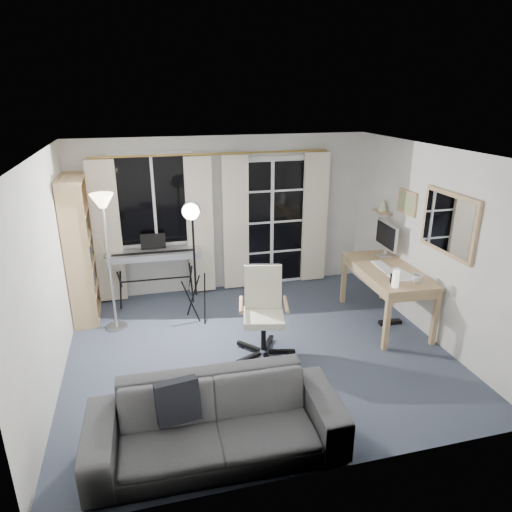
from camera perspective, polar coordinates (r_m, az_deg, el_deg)
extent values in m
cube|color=#3C4457|center=(5.76, 0.11, -11.65)|extent=(4.50, 4.00, 0.02)
cube|color=white|center=(6.90, -12.66, 6.83)|extent=(1.20, 0.06, 1.40)
cube|color=black|center=(6.87, -12.65, 6.78)|extent=(1.10, 0.02, 1.30)
cube|color=white|center=(6.86, -12.64, 6.76)|extent=(0.04, 0.03, 1.30)
cube|color=white|center=(7.29, 1.91, 4.15)|extent=(1.32, 0.06, 2.11)
cube|color=black|center=(7.19, -0.33, 3.92)|extent=(0.55, 0.02, 1.95)
cube|color=black|center=(7.35, 4.22, 4.24)|extent=(0.55, 0.02, 1.95)
cube|color=white|center=(7.25, 2.00, 4.06)|extent=(0.05, 0.04, 2.05)
cube|color=white|center=(7.40, 1.95, 0.52)|extent=(1.15, 0.03, 0.03)
cube|color=white|center=(7.25, 2.00, 4.25)|extent=(1.15, 0.03, 0.03)
cube|color=white|center=(7.13, 2.05, 8.13)|extent=(1.15, 0.03, 0.03)
cylinder|color=gold|center=(6.79, -5.28, 12.60)|extent=(3.50, 0.03, 0.03)
cube|color=#FAE9CC|center=(6.92, -18.15, 2.75)|extent=(0.40, 0.07, 2.10)
cube|color=#FAE9CC|center=(6.95, -7.01, 3.69)|extent=(0.40, 0.07, 2.10)
cube|color=#FAE9CC|center=(7.04, -2.56, 4.03)|extent=(0.40, 0.07, 2.10)
cube|color=#FAE9CC|center=(7.41, 7.35, 4.69)|extent=(0.40, 0.07, 2.10)
cube|color=tan|center=(6.21, -21.42, -0.49)|extent=(0.32, 0.04, 1.97)
cube|color=tan|center=(7.05, -20.88, 1.94)|extent=(0.32, 0.04, 1.97)
cube|color=tan|center=(6.64, -22.35, 0.69)|extent=(0.05, 0.89, 1.97)
cube|color=tan|center=(6.98, -20.16, -6.64)|extent=(0.34, 0.90, 0.02)
cube|color=tan|center=(6.83, -20.52, -3.89)|extent=(0.34, 0.90, 0.02)
cube|color=tan|center=(6.70, -20.90, -0.95)|extent=(0.34, 0.90, 0.02)
cube|color=tan|center=(6.58, -21.30, 2.10)|extent=(0.34, 0.90, 0.02)
cube|color=tan|center=(6.49, -21.71, 5.26)|extent=(0.34, 0.90, 0.02)
cube|color=tan|center=(6.40, -22.20, 8.92)|extent=(0.34, 0.90, 0.02)
cube|color=white|center=(6.44, -20.69, -4.01)|extent=(0.22, 0.06, 0.25)
cube|color=olive|center=(6.54, -20.61, -3.89)|extent=(0.22, 0.05, 0.20)
cube|color=#373737|center=(6.61, -20.58, -3.51)|extent=(0.22, 0.04, 0.23)
cube|color=olive|center=(6.67, -20.57, -3.00)|extent=(0.22, 0.04, 0.29)
cube|color=white|center=(6.75, -20.50, -3.01)|extent=(0.22, 0.06, 0.23)
cube|color=brown|center=(6.83, -20.46, -2.69)|extent=(0.22, 0.04, 0.24)
cube|color=teal|center=(6.90, -20.42, -2.44)|extent=(0.22, 0.05, 0.24)
cube|color=olive|center=(6.98, -20.37, -2.23)|extent=(0.22, 0.04, 0.23)
cube|color=brown|center=(7.05, -20.34, -1.99)|extent=(0.22, 0.06, 0.24)
cube|color=#373737|center=(7.13, -20.31, -1.63)|extent=(0.22, 0.03, 0.26)
cube|color=teal|center=(6.30, -21.11, -0.82)|extent=(0.22, 0.04, 0.27)
cube|color=#373737|center=(6.37, -21.06, -0.63)|extent=(0.22, 0.06, 0.26)
cube|color=#373737|center=(6.47, -20.98, -0.48)|extent=(0.22, 0.04, 0.23)
cube|color=teal|center=(6.54, -20.93, -0.33)|extent=(0.22, 0.04, 0.21)
cube|color=teal|center=(6.61, -20.90, -0.05)|extent=(0.22, 0.04, 0.23)
cube|color=#373737|center=(6.67, -20.88, 0.33)|extent=(0.22, 0.04, 0.27)
cube|color=#373737|center=(6.75, -20.81, 0.30)|extent=(0.22, 0.05, 0.22)
cube|color=tan|center=(6.82, -20.77, 0.59)|extent=(0.22, 0.05, 0.23)
cube|color=olive|center=(6.90, -20.73, 0.84)|extent=(0.22, 0.03, 0.24)
cube|color=#373737|center=(6.96, -20.69, 0.98)|extent=(0.22, 0.03, 0.23)
cube|color=brown|center=(6.19, -21.55, 2.47)|extent=(0.22, 0.04, 0.28)
cube|color=#373737|center=(6.27, -21.45, 2.38)|extent=(0.22, 0.03, 0.21)
cube|color=white|center=(6.32, -21.45, 2.91)|extent=(0.22, 0.04, 0.30)
cube|color=white|center=(6.39, -21.39, 2.98)|extent=(0.22, 0.04, 0.27)
cube|color=olive|center=(6.47, -21.31, 2.95)|extent=(0.22, 0.04, 0.22)
cube|color=teal|center=(6.54, -21.27, 3.15)|extent=(0.22, 0.05, 0.23)
cylinder|color=#B2B2B7|center=(6.50, -17.00, -8.42)|extent=(0.34, 0.34, 0.03)
cylinder|color=#B2B2B7|center=(6.16, -17.80, -1.35)|extent=(0.04, 0.04, 1.70)
cone|color=#FFE5B2|center=(5.91, -18.69, 6.56)|extent=(0.36, 0.36, 0.17)
cylinder|color=black|center=(7.00, -16.59, -3.18)|extent=(0.05, 0.64, 0.58)
cylinder|color=black|center=(7.00, -16.59, -3.18)|extent=(0.05, 0.64, 0.58)
cylinder|color=black|center=(6.99, -8.17, -2.55)|extent=(0.05, 0.64, 0.58)
cylinder|color=black|center=(6.99, -8.17, -2.55)|extent=(0.05, 0.64, 0.58)
cylinder|color=black|center=(6.97, -12.38, -2.87)|extent=(1.03, 0.06, 0.02)
cube|color=silver|center=(6.83, -12.62, 0.15)|extent=(1.35, 0.38, 0.09)
cube|color=white|center=(6.74, -12.63, 0.21)|extent=(1.24, 0.18, 0.02)
cube|color=black|center=(6.78, -12.64, 0.40)|extent=(1.19, 0.12, 0.01)
cube|color=black|center=(6.88, -12.74, 1.80)|extent=(0.36, 0.08, 0.22)
cylinder|color=black|center=(6.32, -6.43, -5.43)|extent=(0.08, 0.27, 0.69)
cylinder|color=black|center=(6.43, -7.88, -5.05)|extent=(0.20, 0.20, 0.70)
cylinder|color=black|center=(6.25, -8.09, -5.82)|extent=(0.26, 0.10, 0.70)
cylinder|color=black|center=(6.08, -7.75, 0.36)|extent=(0.04, 0.04, 1.20)
cylinder|color=silver|center=(5.85, -8.07, 5.68)|extent=(0.25, 0.18, 0.23)
cylinder|color=white|center=(5.78, -8.16, 5.50)|extent=(0.20, 0.07, 0.20)
cube|color=black|center=(5.63, 3.24, -11.84)|extent=(0.33, 0.12, 0.04)
cylinder|color=black|center=(5.65, 4.07, -11.99)|extent=(0.06, 0.06, 0.05)
cube|color=black|center=(5.80, 1.53, -10.77)|extent=(0.21, 0.30, 0.04)
cylinder|color=black|center=(5.88, 1.74, -10.55)|extent=(0.06, 0.06, 0.05)
cube|color=black|center=(5.73, -0.96, -11.21)|extent=(0.25, 0.28, 0.04)
cylinder|color=black|center=(5.78, -1.63, -11.15)|extent=(0.06, 0.06, 0.05)
cube|color=black|center=(5.51, -0.94, -12.62)|extent=(0.32, 0.17, 0.04)
cylinder|color=black|center=(5.48, -1.64, -13.07)|extent=(0.06, 0.06, 0.05)
cube|color=black|center=(5.44, 1.76, -13.04)|extent=(0.08, 0.33, 0.04)
cylinder|color=black|center=(5.39, 2.07, -13.66)|extent=(0.06, 0.06, 0.05)
cylinder|color=black|center=(5.50, 0.94, -9.78)|extent=(0.07, 0.07, 0.40)
cube|color=beige|center=(5.39, 0.95, -7.72)|extent=(0.56, 0.56, 0.08)
cube|color=beige|center=(5.46, 0.88, -3.81)|extent=(0.46, 0.22, 0.53)
cube|color=black|center=(5.49, 0.86, -3.45)|extent=(0.44, 0.19, 0.49)
cylinder|color=tan|center=(5.33, -1.89, -6.11)|extent=(0.14, 0.40, 0.04)
cylinder|color=tan|center=(5.35, 3.78, -6.04)|extent=(0.14, 0.40, 0.04)
cube|color=tan|center=(6.32, 16.19, -1.70)|extent=(0.80, 1.50, 0.04)
cube|color=tan|center=(6.35, 16.12, -2.31)|extent=(0.76, 1.45, 0.10)
cube|color=tan|center=(5.79, 16.04, -8.02)|extent=(0.07, 0.07, 0.74)
cube|color=tan|center=(6.10, 21.49, -7.19)|extent=(0.07, 0.07, 0.74)
cube|color=tan|center=(6.91, 10.92, -2.88)|extent=(0.07, 0.07, 0.74)
cube|color=tan|center=(7.17, 15.71, -2.42)|extent=(0.07, 0.07, 0.74)
cube|color=silver|center=(6.77, 15.79, 0.05)|extent=(0.19, 0.13, 0.02)
cube|color=silver|center=(6.73, 15.90, 1.15)|extent=(0.04, 0.03, 0.23)
cube|color=silver|center=(6.68, 16.04, 2.51)|extent=(0.06, 0.56, 0.35)
cube|color=black|center=(6.67, 15.88, 2.50)|extent=(0.04, 0.52, 0.31)
cube|color=white|center=(6.34, 15.60, -1.29)|extent=(0.17, 0.45, 0.02)
cube|color=white|center=(6.06, 16.47, -2.37)|extent=(0.07, 0.11, 0.02)
cube|color=white|center=(6.22, 17.31, -1.95)|extent=(0.26, 0.33, 0.01)
cube|color=white|center=(6.04, 17.97, -2.70)|extent=(0.24, 0.19, 0.00)
cube|color=black|center=(5.83, 16.72, -2.72)|extent=(0.05, 0.04, 0.13)
cylinder|color=white|center=(5.72, 17.06, -2.74)|extent=(0.09, 0.09, 0.21)
cube|color=black|center=(6.57, 16.41, -7.95)|extent=(0.32, 0.10, 0.05)
imported|color=silver|center=(5.96, 19.48, -2.54)|extent=(0.13, 0.11, 0.13)
cube|color=tan|center=(5.78, 22.97, 3.73)|extent=(0.04, 0.94, 0.74)
cube|color=white|center=(5.77, 22.81, 3.72)|extent=(0.01, 0.84, 0.64)
cube|color=tan|center=(6.49, 18.38, 6.39)|extent=(0.03, 0.42, 0.32)
cube|color=#48906F|center=(6.48, 18.27, 6.38)|extent=(0.00, 0.36, 0.26)
cube|color=tan|center=(6.92, 15.48, 5.35)|extent=(0.16, 0.30, 0.02)
cone|color=beige|center=(6.90, 15.55, 6.08)|extent=(0.12, 0.12, 0.15)
imported|color=#313234|center=(4.14, -5.00, -18.74)|extent=(2.21, 0.71, 0.86)
cube|color=black|center=(4.16, -9.77, -17.44)|extent=(0.39, 0.25, 0.39)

